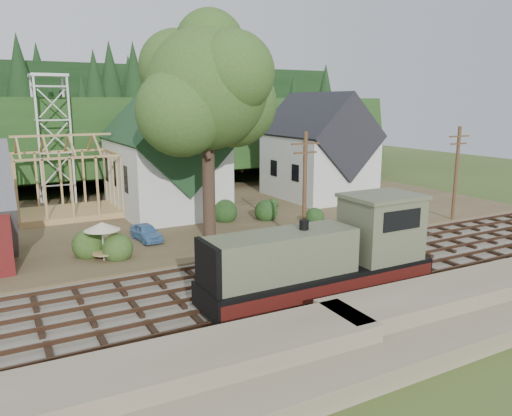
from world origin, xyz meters
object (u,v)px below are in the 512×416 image
locomotive (328,257)px  car_red (319,192)px  patio_set (102,228)px  car_blue (146,232)px

locomotive → car_red: locomotive is taller
locomotive → car_red: 26.00m
locomotive → patio_set: bearing=128.9°
patio_set → locomotive: bearing=-51.1°
car_blue → patio_set: bearing=-144.5°
car_red → patio_set: size_ratio=1.92×
car_blue → patio_set: size_ratio=1.45×
car_blue → car_red: size_ratio=0.76×
car_blue → patio_set: (-3.64, -3.13, 1.47)m
patio_set → car_red: bearing=23.4°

